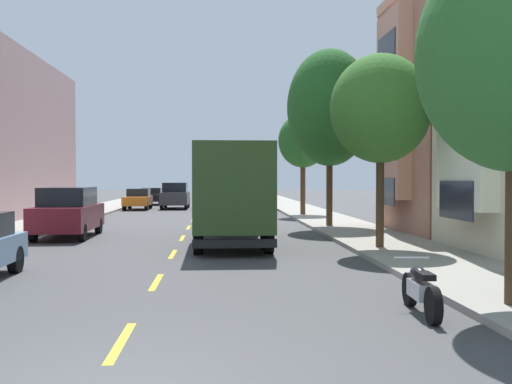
{
  "coord_description": "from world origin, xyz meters",
  "views": [
    {
      "loc": [
        1.36,
        -6.74,
        2.3
      ],
      "look_at": [
        3.24,
        23.88,
        1.59
      ],
      "focal_mm": 43.63,
      "sensor_mm": 36.0,
      "label": 1
    }
  ],
  "objects_px": {
    "moving_charcoal_sedan": "(175,195)",
    "parked_suv_burgundy": "(68,212)",
    "parked_wagon_champagne": "(261,198)",
    "parked_suv_navy": "(254,193)",
    "parked_hatchback_orange": "(138,199)",
    "delivery_box_truck": "(231,189)",
    "parked_motorcycle": "(421,290)",
    "street_tree_third": "(330,108)",
    "street_tree_farthest": "(303,141)",
    "street_tree_second": "(380,109)",
    "parked_sedan_black": "(152,196)"
  },
  "relations": [
    {
      "from": "street_tree_third",
      "to": "parked_suv_burgundy",
      "type": "bearing_deg",
      "value": -161.36
    },
    {
      "from": "parked_sedan_black",
      "to": "parked_motorcycle",
      "type": "bearing_deg",
      "value": -78.18
    },
    {
      "from": "street_tree_farthest",
      "to": "parked_sedan_black",
      "type": "height_order",
      "value": "street_tree_farthest"
    },
    {
      "from": "street_tree_farthest",
      "to": "parked_wagon_champagne",
      "type": "relative_size",
      "value": 1.27
    },
    {
      "from": "parked_wagon_champagne",
      "to": "parked_hatchback_orange",
      "type": "relative_size",
      "value": 1.18
    },
    {
      "from": "street_tree_farthest",
      "to": "parked_suv_burgundy",
      "type": "xyz_separation_m",
      "value": [
        -10.79,
        -12.44,
        -3.49
      ]
    },
    {
      "from": "parked_hatchback_orange",
      "to": "moving_charcoal_sedan",
      "type": "xyz_separation_m",
      "value": [
        2.6,
        1.17,
        0.23
      ]
    },
    {
      "from": "parked_wagon_champagne",
      "to": "parked_suv_burgundy",
      "type": "bearing_deg",
      "value": -113.32
    },
    {
      "from": "parked_wagon_champagne",
      "to": "parked_suv_navy",
      "type": "distance_m",
      "value": 9.86
    },
    {
      "from": "street_tree_second",
      "to": "street_tree_farthest",
      "type": "bearing_deg",
      "value": 90.0
    },
    {
      "from": "street_tree_third",
      "to": "delivery_box_truck",
      "type": "relative_size",
      "value": 0.97
    },
    {
      "from": "delivery_box_truck",
      "to": "parked_motorcycle",
      "type": "bearing_deg",
      "value": -75.2
    },
    {
      "from": "street_tree_second",
      "to": "street_tree_farthest",
      "type": "distance_m",
      "value": 17.59
    },
    {
      "from": "delivery_box_truck",
      "to": "parked_motorcycle",
      "type": "height_order",
      "value": "delivery_box_truck"
    },
    {
      "from": "moving_charcoal_sedan",
      "to": "parked_hatchback_orange",
      "type": "bearing_deg",
      "value": -155.76
    },
    {
      "from": "parked_hatchback_orange",
      "to": "parked_motorcycle",
      "type": "bearing_deg",
      "value": -75.36
    },
    {
      "from": "street_tree_farthest",
      "to": "parked_suv_burgundy",
      "type": "bearing_deg",
      "value": -130.96
    },
    {
      "from": "parked_hatchback_orange",
      "to": "parked_suv_burgundy",
      "type": "height_order",
      "value": "parked_suv_burgundy"
    },
    {
      "from": "street_tree_third",
      "to": "moving_charcoal_sedan",
      "type": "relative_size",
      "value": 1.66
    },
    {
      "from": "parked_wagon_champagne",
      "to": "parked_suv_navy",
      "type": "height_order",
      "value": "parked_suv_navy"
    },
    {
      "from": "parked_hatchback_orange",
      "to": "street_tree_second",
      "type": "bearing_deg",
      "value": -67.56
    },
    {
      "from": "delivery_box_truck",
      "to": "parked_motorcycle",
      "type": "relative_size",
      "value": 4.0
    },
    {
      "from": "street_tree_second",
      "to": "delivery_box_truck",
      "type": "distance_m",
      "value": 5.72
    },
    {
      "from": "parked_motorcycle",
      "to": "moving_charcoal_sedan",
      "type": "bearing_deg",
      "value": 100.26
    },
    {
      "from": "street_tree_second",
      "to": "street_tree_third",
      "type": "xyz_separation_m",
      "value": [
        -0.0,
        8.79,
        1.02
      ]
    },
    {
      "from": "parked_suv_burgundy",
      "to": "parked_motorcycle",
      "type": "xyz_separation_m",
      "value": [
        9.15,
        -14.03,
        -0.58
      ]
    },
    {
      "from": "street_tree_farthest",
      "to": "parked_hatchback_orange",
      "type": "height_order",
      "value": "street_tree_farthest"
    },
    {
      "from": "street_tree_second",
      "to": "parked_sedan_black",
      "type": "xyz_separation_m",
      "value": [
        -10.67,
        34.22,
        -3.69
      ]
    },
    {
      "from": "street_tree_third",
      "to": "parked_motorcycle",
      "type": "bearing_deg",
      "value": -95.33
    },
    {
      "from": "parked_motorcycle",
      "to": "delivery_box_truck",
      "type": "bearing_deg",
      "value": 104.8
    },
    {
      "from": "street_tree_third",
      "to": "parked_hatchback_orange",
      "type": "bearing_deg",
      "value": 121.89
    },
    {
      "from": "street_tree_second",
      "to": "parked_sedan_black",
      "type": "height_order",
      "value": "street_tree_second"
    },
    {
      "from": "moving_charcoal_sedan",
      "to": "parked_suv_burgundy",
      "type": "bearing_deg",
      "value": -96.67
    },
    {
      "from": "street_tree_second",
      "to": "moving_charcoal_sedan",
      "type": "relative_size",
      "value": 1.25
    },
    {
      "from": "parked_wagon_champagne",
      "to": "parked_suv_burgundy",
      "type": "xyz_separation_m",
      "value": [
        -8.85,
        -20.53,
        0.18
      ]
    },
    {
      "from": "street_tree_second",
      "to": "moving_charcoal_sedan",
      "type": "bearing_deg",
      "value": 106.7
    },
    {
      "from": "parked_sedan_black",
      "to": "moving_charcoal_sedan",
      "type": "height_order",
      "value": "moving_charcoal_sedan"
    },
    {
      "from": "street_tree_third",
      "to": "street_tree_farthest",
      "type": "xyz_separation_m",
      "value": [
        0.0,
        8.79,
        -0.99
      ]
    },
    {
      "from": "delivery_box_truck",
      "to": "parked_wagon_champagne",
      "type": "bearing_deg",
      "value": 83.53
    },
    {
      "from": "street_tree_farthest",
      "to": "moving_charcoal_sedan",
      "type": "distance_m",
      "value": 13.2
    },
    {
      "from": "parked_sedan_black",
      "to": "parked_hatchback_orange",
      "type": "distance_m",
      "value": 8.07
    },
    {
      "from": "delivery_box_truck",
      "to": "parked_suv_burgundy",
      "type": "height_order",
      "value": "delivery_box_truck"
    },
    {
      "from": "street_tree_third",
      "to": "delivery_box_truck",
      "type": "height_order",
      "value": "street_tree_third"
    },
    {
      "from": "parked_sedan_black",
      "to": "street_tree_farthest",
      "type": "bearing_deg",
      "value": -57.33
    },
    {
      "from": "delivery_box_truck",
      "to": "parked_hatchback_orange",
      "type": "distance_m",
      "value": 24.7
    },
    {
      "from": "parked_suv_burgundy",
      "to": "street_tree_third",
      "type": "bearing_deg",
      "value": 18.64
    },
    {
      "from": "street_tree_second",
      "to": "street_tree_third",
      "type": "relative_size",
      "value": 0.75
    },
    {
      "from": "parked_sedan_black",
      "to": "moving_charcoal_sedan",
      "type": "xyz_separation_m",
      "value": [
        2.47,
        -6.89,
        0.24
      ]
    },
    {
      "from": "street_tree_third",
      "to": "parked_hatchback_orange",
      "type": "distance_m",
      "value": 20.98
    },
    {
      "from": "parked_sedan_black",
      "to": "parked_motorcycle",
      "type": "height_order",
      "value": "parked_sedan_black"
    }
  ]
}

